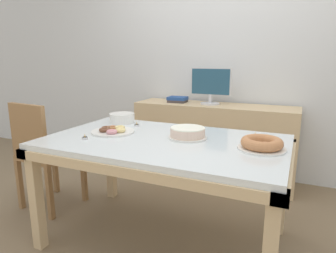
{
  "coord_description": "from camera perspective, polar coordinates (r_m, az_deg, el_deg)",
  "views": [
    {
      "loc": [
        0.82,
        -1.77,
        1.29
      ],
      "look_at": [
        -0.03,
        0.12,
        0.82
      ],
      "focal_mm": 32.0,
      "sensor_mm": 36.0,
      "label": 1
    }
  ],
  "objects": [
    {
      "name": "ground_plane",
      "position": [
        2.34,
        -0.66,
        -20.6
      ],
      "size": [
        12.0,
        12.0,
        0.0
      ],
      "primitive_type": "plane",
      "color": "#7A664C"
    },
    {
      "name": "wall_back",
      "position": [
        3.42,
        10.48,
        12.81
      ],
      "size": [
        8.0,
        0.1,
        2.6
      ],
      "primitive_type": "cube",
      "color": "silver",
      "rests_on": "ground"
    },
    {
      "name": "dining_table",
      "position": [
        2.05,
        -0.71,
        -4.77
      ],
      "size": [
        1.63,
        1.0,
        0.76
      ],
      "color": "silver",
      "rests_on": "ground"
    },
    {
      "name": "chair",
      "position": [
        2.76,
        -22.78,
        -4.32
      ],
      "size": [
        0.46,
        0.46,
        0.94
      ],
      "color": "olive",
      "rests_on": "ground"
    },
    {
      "name": "sideboard",
      "position": [
        3.25,
        8.58,
        -3.0
      ],
      "size": [
        1.68,
        0.44,
        0.82
      ],
      "color": "#D1B284",
      "rests_on": "ground"
    },
    {
      "name": "computer_monitor",
      "position": [
        3.15,
        8.1,
        7.62
      ],
      "size": [
        0.42,
        0.2,
        0.38
      ],
      "color": "silver",
      "rests_on": "sideboard"
    },
    {
      "name": "book_stack",
      "position": [
        3.29,
        1.85,
        5.16
      ],
      "size": [
        0.21,
        0.18,
        0.06
      ],
      "color": "#3F3838",
      "rests_on": "sideboard"
    },
    {
      "name": "cake_chocolate_round",
      "position": [
        2.04,
        3.76,
        -1.23
      ],
      "size": [
        0.27,
        0.27,
        0.08
      ],
      "color": "white",
      "rests_on": "dining_table"
    },
    {
      "name": "cake_golden_bundt",
      "position": [
        1.87,
        17.42,
        -3.18
      ],
      "size": [
        0.28,
        0.28,
        0.07
      ],
      "color": "white",
      "rests_on": "dining_table"
    },
    {
      "name": "pastry_platter",
      "position": [
        2.23,
        -10.47,
        -0.79
      ],
      "size": [
        0.31,
        0.31,
        0.04
      ],
      "color": "white",
      "rests_on": "dining_table"
    },
    {
      "name": "plate_stack",
      "position": [
        2.56,
        -8.73,
        1.61
      ],
      "size": [
        0.21,
        0.21,
        0.08
      ],
      "color": "white",
      "rests_on": "dining_table"
    },
    {
      "name": "tealight_near_cakes",
      "position": [
        2.15,
        16.27,
        -1.72
      ],
      "size": [
        0.04,
        0.04,
        0.04
      ],
      "color": "silver",
      "rests_on": "dining_table"
    },
    {
      "name": "tealight_near_front",
      "position": [
        2.42,
        -5.98,
        0.29
      ],
      "size": [
        0.04,
        0.04,
        0.04
      ],
      "color": "silver",
      "rests_on": "dining_table"
    },
    {
      "name": "tealight_centre",
      "position": [
        2.09,
        -15.55,
        -2.08
      ],
      "size": [
        0.04,
        0.04,
        0.04
      ],
      "color": "silver",
      "rests_on": "dining_table"
    }
  ]
}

